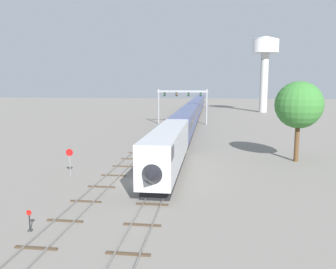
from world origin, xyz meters
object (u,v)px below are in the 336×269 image
Objects in this scene: stop_sign at (70,158)px; trackside_tree_left at (299,105)px; water_tower at (265,54)px; signal_gantry at (182,98)px; switch_stand at (30,224)px; passenger_train at (193,111)px.

stop_sign is 0.29× the size of trackside_tree_left.
water_tower is at bearing 69.49° from stop_sign.
signal_gantry is 61.63m from switch_stand.
passenger_train is at bearing 84.16° from switch_stand.
trackside_tree_left is (15.12, -46.19, 4.39)m from passenger_train.
trackside_tree_left reaches higher than switch_stand.
water_tower is at bearing 53.45° from passenger_train.
signal_gantry is 1.22× the size of trackside_tree_left.
passenger_train is 10.56× the size of signal_gantry.
switch_stand is (-7.10, -69.42, -2.09)m from passenger_train.
trackside_tree_left is at bearing -95.33° from water_tower.
water_tower is 105.38m from switch_stand.
stop_sign is at bearing -110.51° from water_tower.
stop_sign is at bearing 102.34° from switch_stand.
trackside_tree_left reaches higher than signal_gantry.
switch_stand is at bearing -133.73° from trackside_tree_left.
stop_sign is at bearing -100.10° from passenger_train.
water_tower is at bearing 57.36° from signal_gantry.
water_tower is at bearing 84.67° from trackside_tree_left.
stop_sign is (-10.00, -56.17, -0.74)m from passenger_train.
trackside_tree_left is (22.22, 23.23, 6.48)m from switch_stand.
passenger_train is 9.24m from signal_gantry.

